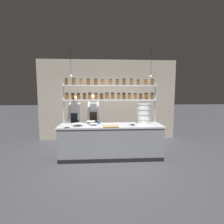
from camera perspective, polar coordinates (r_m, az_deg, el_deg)
name	(u,v)px	position (r m, az deg, el deg)	size (l,w,h in m)	color
ground_plane	(111,157)	(5.03, -0.41, -14.58)	(40.00, 40.00, 0.00)	#3D3D42
back_wall	(108,100)	(6.72, -1.40, 3.92)	(5.21, 0.12, 3.01)	#9E9384
prep_counter	(111,141)	(4.89, -0.41, -9.55)	(2.81, 0.76, 0.92)	gray
spice_shelf_unit	(110,94)	(5.03, -0.69, 5.94)	(2.70, 0.28, 2.20)	#B7BABF
chef_left	(75,119)	(5.56, -12.07, -2.18)	(0.38, 0.31, 1.70)	black
chef_center	(93,118)	(5.56, -6.08, -1.84)	(0.36, 0.30, 1.73)	black
container_stack	(144,114)	(5.01, 10.27, -0.57)	(0.37, 0.37, 0.56)	white
cutting_board	(111,126)	(4.53, -0.37, -4.69)	(0.40, 0.26, 0.02)	#A88456
prep_bowl_near_left	(78,125)	(4.70, -11.09, -4.10)	(0.27, 0.27, 0.07)	silver
prep_bowl_center_front	(91,122)	(5.00, -6.85, -3.40)	(0.26, 0.26, 0.07)	white
prep_bowl_center_back	(67,127)	(4.54, -14.57, -4.74)	(0.16, 0.16, 0.04)	silver
prep_bowl_near_right	(93,125)	(4.73, -6.09, -4.09)	(0.19, 0.19, 0.05)	silver
prep_bowl_far_left	(132,124)	(4.79, 6.69, -3.93)	(0.21, 0.21, 0.06)	#B2B7BC
serving_cup_front	(99,122)	(4.95, -4.36, -3.28)	(0.08, 0.08, 0.10)	#334C70
pendant_light_row	(111,75)	(4.72, -0.18, 12.11)	(2.19, 0.07, 0.77)	black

